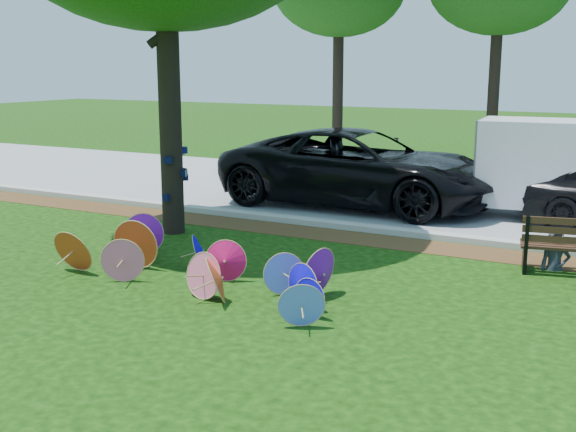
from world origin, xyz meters
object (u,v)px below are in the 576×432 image
parasol_pile (194,261)px  cargo_trailer (544,163)px  black_van (359,168)px  person_left (557,231)px

parasol_pile → cargo_trailer: (4.00, 7.56, 0.88)m
parasol_pile → black_van: bearing=90.9°
black_van → cargo_trailer: (4.11, 0.55, 0.32)m
black_van → cargo_trailer: size_ratio=2.47×
parasol_pile → black_van: black_van is taller
black_van → parasol_pile: bearing=-179.1°
black_van → person_left: bearing=-126.1°
parasol_pile → black_van: (-0.11, 7.01, 0.56)m
black_van → person_left: (4.99, -3.63, -0.24)m
black_van → person_left: black_van is taller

